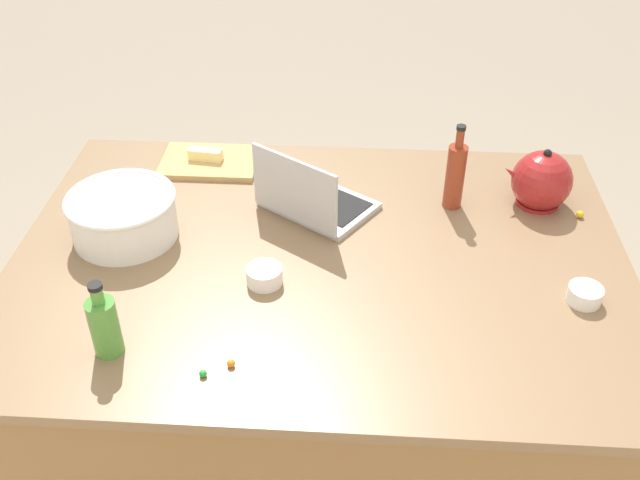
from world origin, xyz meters
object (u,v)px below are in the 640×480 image
Objects in this scene: laptop at (311,199)px; mixing_bowl_large at (123,215)px; bottle_soy at (455,175)px; butter_stick_left at (205,154)px; cutting_board at (210,162)px; ramekin_medium at (585,295)px; kettle at (541,181)px; bottle_olive at (104,325)px; ramekin_small at (264,275)px.

mixing_bowl_large is at bearing 16.06° from laptop.
bottle_soy reaches higher than butter_stick_left.
cutting_board is 3.59× the size of ramekin_medium.
bottle_soy is (-0.42, -0.06, 0.06)m from laptop.
kettle is at bearing -173.84° from bottle_soy.
bottle_olive is at bearing 54.53° from laptop.
laptop reaches higher than mixing_bowl_large.
ramekin_small is (-0.27, 0.59, -0.01)m from butter_stick_left.
ramekin_small is at bearing 37.40° from bottle_soy.
butter_stick_left is at bearing 0.00° from cutting_board.
bottle_olive is at bearing 32.03° from kettle.
bottle_soy reaches higher than cutting_board.
ramekin_small is (-0.33, -0.27, -0.06)m from bottle_olive.
mixing_bowl_large is 3.52× the size of ramekin_medium.
bottle_soy is (-0.94, -0.21, 0.04)m from mixing_bowl_large.
kettle is 0.68× the size of cutting_board.
mixing_bowl_large is 2.79× the size of butter_stick_left.
ramekin_small reaches higher than cutting_board.
butter_stick_left reaches higher than ramekin_small.
ramekin_medium is at bearing 150.51° from butter_stick_left.
cutting_board is (0.36, -0.26, -0.04)m from laptop.
ramekin_medium is (-0.04, 0.45, -0.06)m from kettle.
bottle_olive is (0.43, 0.60, 0.03)m from laptop.
kettle is (-1.20, -0.24, 0.01)m from mixing_bowl_large.
butter_stick_left is (0.79, -0.20, -0.07)m from bottle_soy.
laptop reaches higher than bottle_olive.
ramekin_small is at bearing -1.55° from ramekin_medium.
kettle is 1.94× the size of butter_stick_left.
bottle_olive reaches higher than ramekin_medium.
bottle_olive reaches higher than cutting_board.
cutting_board is at bearing 180.00° from butter_stick_left.
kettle is 0.89m from ramekin_small.
bottle_olive is 0.87m from butter_stick_left.
ramekin_small is (0.52, 0.40, -0.08)m from bottle_soy.
kettle is 2.44× the size of ramekin_medium.
laptop is at bearing 7.68° from kettle.
butter_stick_left is (0.01, 0.00, 0.03)m from cutting_board.
mixing_bowl_large is 1.51× the size of bottle_olive.
bottle_soy is at bearing -141.90° from bottle_olive.
butter_stick_left is at bearing -110.36° from mixing_bowl_large.
bottle_soy is 3.08× the size of ramekin_medium.
butter_stick_left is at bearing -29.49° from ramekin_medium.
mixing_bowl_large reaches higher than butter_stick_left.
ramekin_small is at bearing 28.60° from kettle.
cutting_board is 2.85× the size of butter_stick_left.
bottle_soy is at bearing -142.60° from ramekin_small.
laptop is 0.74m from bottle_olive.
butter_stick_left is (-0.15, -0.41, -0.03)m from mixing_bowl_large.
bottle_soy is at bearing -171.39° from laptop.
cutting_board is 0.65m from ramekin_small.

